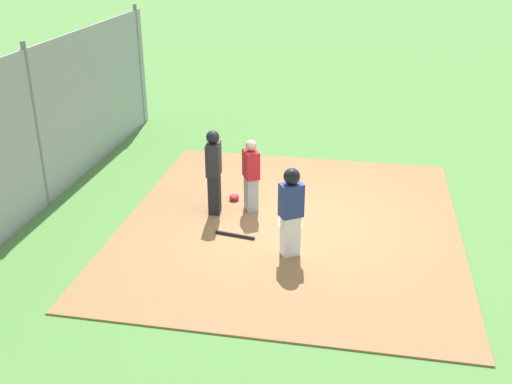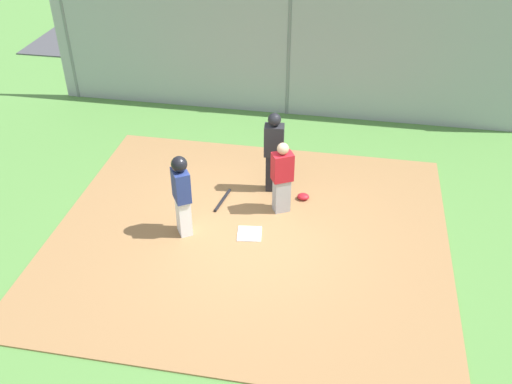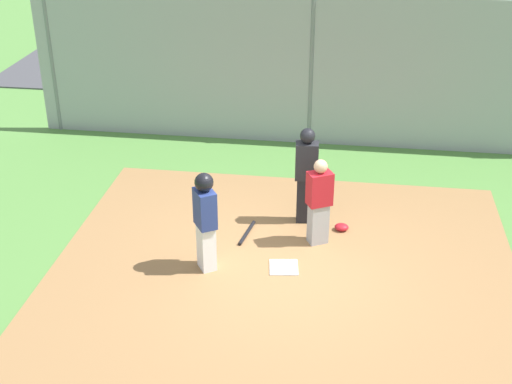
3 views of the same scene
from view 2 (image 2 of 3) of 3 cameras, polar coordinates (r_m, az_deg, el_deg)
The scene contains 12 objects.
ground_plane at distance 10.52m, azimuth -0.66°, elevation -4.38°, with size 140.00×140.00×0.00m, color #51843D.
dirt_infield at distance 10.51m, azimuth -0.66°, elevation -4.32°, with size 7.20×6.40×0.03m, color olive.
home_plate at distance 10.50m, azimuth -0.66°, elevation -4.21°, with size 0.44×0.44×0.02m, color white.
catcher at distance 10.69m, azimuth 2.63°, elevation 1.51°, with size 0.46×0.41×1.49m.
umpire at distance 11.22m, azimuth 1.80°, elevation 4.14°, with size 0.40×0.29×1.72m.
runner at distance 10.09m, azimuth -7.48°, elevation 0.08°, with size 0.42×0.46×1.62m.
baseball_bat at distance 11.34m, azimuth -3.37°, elevation -0.81°, with size 0.06×0.06×0.77m, color black.
catcher_mask at distance 11.41m, azimuth 4.76°, elevation -0.46°, with size 0.24×0.20×0.12m, color #B21923.
backstop_fence at distance 14.14m, azimuth 3.30°, elevation 13.73°, with size 12.00×0.10×3.35m.
parking_lot at distance 19.49m, azimuth 5.21°, elevation 14.62°, with size 18.00×5.20×0.04m, color #424247.
parked_car_dark at distance 19.51m, azimuth 13.34°, elevation 15.73°, with size 4.41×2.37×1.28m.
parked_car_blue at distance 18.69m, azimuth 4.76°, elevation 15.70°, with size 4.42×2.38×1.28m.
Camera 2 is at (-1.58, 8.04, 6.60)m, focal length 39.88 mm.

